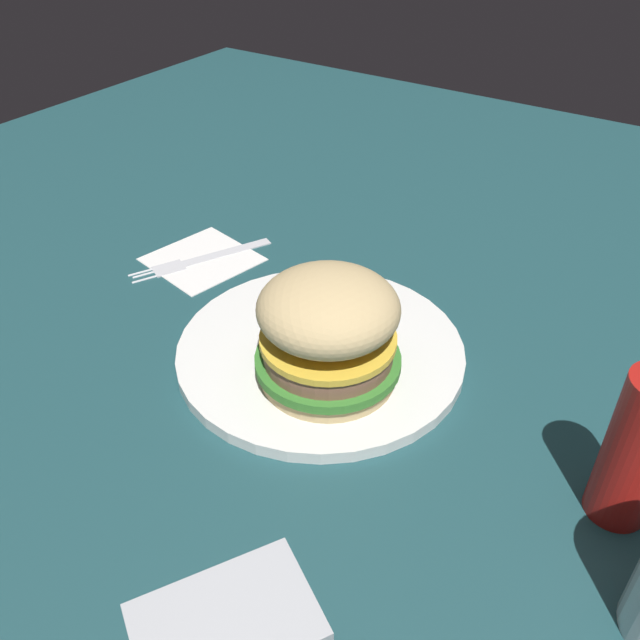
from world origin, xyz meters
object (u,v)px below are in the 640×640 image
at_px(sandwich, 328,330).
at_px(ketchup_bottle, 637,451).
at_px(plate, 320,350).
at_px(napkin, 202,259).
at_px(fries_pile, 325,313).
at_px(fork, 201,258).

bearing_deg(sandwich, ketchup_bottle, -89.11).
relative_size(plate, napkin, 2.47).
bearing_deg(plate, fries_pile, 27.22).
bearing_deg(fork, sandwich, -112.36).
bearing_deg(napkin, sandwich, -112.71).
xyz_separation_m(plate, fries_pile, (0.04, 0.02, 0.01)).
distance_m(fries_pile, napkin, 0.19).
distance_m(plate, fries_pile, 0.05).
bearing_deg(fork, fries_pile, -97.74).
bearing_deg(napkin, ketchup_bottle, -101.17).
bearing_deg(ketchup_bottle, fries_pile, 76.97).
bearing_deg(ketchup_bottle, napkin, 78.83).
relative_size(fries_pile, napkin, 0.91).
bearing_deg(plate, napkin, 71.92).
height_order(sandwich, ketchup_bottle, ketchup_bottle).
xyz_separation_m(sandwich, napkin, (0.10, 0.24, -0.06)).
bearing_deg(fries_pile, ketchup_bottle, -103.03).
relative_size(sandwich, ketchup_bottle, 1.02).
height_order(fries_pile, napkin, fries_pile).
xyz_separation_m(fork, ketchup_bottle, (-0.10, -0.49, 0.06)).
bearing_deg(fork, plate, -107.67).
distance_m(fries_pile, ketchup_bottle, 0.31).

